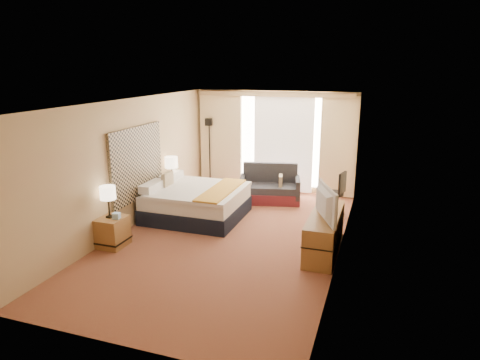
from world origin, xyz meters
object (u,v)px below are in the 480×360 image
(nightstand_left, at_px, (113,232))
(desk_chair, at_px, (336,195))
(media_dresser, at_px, (324,232))
(lamp_right, at_px, (171,163))
(nightstand_right, at_px, (175,194))
(lamp_left, at_px, (108,193))
(television, at_px, (321,203))
(floor_lamp, at_px, (209,139))
(bed, at_px, (196,202))
(loveseat, at_px, (270,189))

(nightstand_left, relative_size, desk_chair, 0.57)
(media_dresser, distance_m, lamp_right, 4.06)
(nightstand_left, bearing_deg, nightstand_right, 90.00)
(lamp_right, bearing_deg, media_dresser, -20.54)
(lamp_left, bearing_deg, television, 10.91)
(floor_lamp, bearing_deg, nightstand_left, -91.51)
(desk_chair, xyz_separation_m, television, (-0.02, -2.43, 0.57))
(lamp_left, height_order, television, television)
(nightstand_right, xyz_separation_m, lamp_left, (-0.04, -2.50, 0.73))
(desk_chair, distance_m, television, 2.49)
(nightstand_left, xyz_separation_m, floor_lamp, (0.11, 4.35, 1.04))
(lamp_right, bearing_deg, lamp_left, -89.72)
(lamp_right, distance_m, television, 4.09)
(television, bearing_deg, nightstand_right, 40.24)
(nightstand_right, height_order, lamp_right, lamp_right)
(desk_chair, relative_size, lamp_left, 1.63)
(media_dresser, xyz_separation_m, bed, (-2.89, 0.85, -0.00))
(nightstand_left, xyz_separation_m, television, (3.65, 0.71, 0.72))
(media_dresser, relative_size, loveseat, 1.14)
(television, bearing_deg, lamp_left, 77.25)
(loveseat, xyz_separation_m, lamp_left, (-2.07, -3.54, 0.71))
(media_dresser, bearing_deg, floor_lamp, 137.37)
(bed, height_order, floor_lamp, floor_lamp)
(loveseat, height_order, lamp_left, lamp_left)
(nightstand_right, bearing_deg, television, -26.11)
(bed, bearing_deg, media_dresser, -16.39)
(media_dresser, bearing_deg, nightstand_right, 158.60)
(nightstand_left, bearing_deg, lamp_left, 179.14)
(media_dresser, bearing_deg, television, -98.39)
(loveseat, height_order, lamp_right, lamp_right)
(media_dresser, bearing_deg, bed, 163.61)
(nightstand_right, height_order, lamp_left, lamp_left)
(bed, bearing_deg, desk_chair, 23.38)
(nightstand_right, height_order, desk_chair, desk_chair)
(bed, distance_m, floor_lamp, 2.72)
(media_dresser, height_order, bed, bed)
(nightstand_left, height_order, media_dresser, media_dresser)
(television, bearing_deg, lamp_right, 41.11)
(nightstand_right, height_order, media_dresser, media_dresser)
(lamp_right, bearing_deg, television, -25.23)
(media_dresser, height_order, floor_lamp, floor_lamp)
(loveseat, bearing_deg, nightstand_left, -133.13)
(loveseat, bearing_deg, floor_lamp, 143.90)
(bed, bearing_deg, loveseat, 53.31)
(media_dresser, xyz_separation_m, lamp_right, (-3.75, 1.40, 0.69))
(floor_lamp, bearing_deg, loveseat, -22.83)
(media_dresser, relative_size, lamp_left, 3.04)
(media_dresser, distance_m, floor_lamp, 4.97)
(media_dresser, xyz_separation_m, floor_lamp, (-3.59, 3.30, 0.96))
(lamp_left, relative_size, lamp_right, 0.94)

